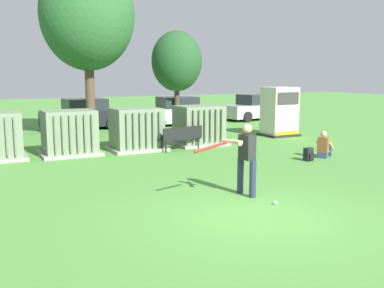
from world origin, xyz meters
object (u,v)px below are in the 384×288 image
at_px(park_bench, 182,137).
at_px(seated_spectator, 324,147).
at_px(backpack, 309,155).
at_px(generator_enclosure, 279,112).
at_px(parked_car_right_of_center, 176,112).
at_px(parked_car_rightmost, 255,108).
at_px(sports_ball, 275,203).
at_px(transformer_mid_east, 137,130).
at_px(batter, 245,156).
at_px(transformer_east, 199,126).
at_px(transformer_mid_west, 70,133).
at_px(parked_car_left_of_center, 83,115).

height_order(park_bench, seated_spectator, seated_spectator).
bearing_deg(backpack, generator_enclosure, 61.20).
xyz_separation_m(parked_car_right_of_center, parked_car_rightmost, (5.77, 0.42, 0.00)).
bearing_deg(sports_ball, parked_car_rightmost, 56.43).
xyz_separation_m(transformer_mid_east, batter, (0.08, -7.32, 0.19)).
bearing_deg(transformer_east, generator_enclosure, 8.15).
bearing_deg(park_bench, parked_car_rightmost, 41.96).
height_order(transformer_mid_west, generator_enclosure, generator_enclosure).
relative_size(sports_ball, parked_car_left_of_center, 0.02).
bearing_deg(batter, park_bench, 77.52).
distance_m(transformer_mid_west, sports_ball, 8.91).
xyz_separation_m(transformer_mid_west, batter, (2.59, -7.46, 0.19)).
xyz_separation_m(transformer_mid_west, parked_car_left_of_center, (2.24, 7.30, -0.04)).
bearing_deg(parked_car_left_of_center, generator_enclosure, -41.13).
bearing_deg(transformer_mid_west, parked_car_rightmost, 28.83).
relative_size(park_bench, backpack, 4.19).
bearing_deg(backpack, seated_spectator, 13.40).
distance_m(transformer_mid_east, transformer_east, 2.75).
distance_m(batter, seated_spectator, 5.99).
bearing_deg(park_bench, parked_car_left_of_center, 102.14).
distance_m(transformer_mid_east, sports_ball, 8.32).
xyz_separation_m(transformer_mid_west, parked_car_right_of_center, (7.43, 6.84, -0.04)).
xyz_separation_m(park_bench, backpack, (2.93, -3.84, -0.32)).
distance_m(generator_enclosure, park_bench, 6.14).
bearing_deg(transformer_east, transformer_mid_west, 179.12).
distance_m(transformer_mid_east, parked_car_rightmost, 13.00).
height_order(transformer_east, seated_spectator, transformer_east).
bearing_deg(parked_car_right_of_center, seated_spectator, -88.02).
xyz_separation_m(generator_enclosure, seated_spectator, (-2.10, -5.20, -0.76)).
relative_size(transformer_mid_east, parked_car_left_of_center, 0.49).
distance_m(generator_enclosure, parked_car_right_of_center, 6.75).
bearing_deg(parked_car_rightmost, transformer_mid_east, -145.27).
distance_m(transformer_mid_east, parked_car_left_of_center, 7.44).
bearing_deg(parked_car_left_of_center, transformer_mid_west, -107.09).
distance_m(transformer_mid_west, seated_spectator, 9.10).
height_order(park_bench, backpack, park_bench).
bearing_deg(backpack, transformer_mid_west, 145.25).
height_order(transformer_east, parked_car_rightmost, same).
bearing_deg(park_bench, transformer_mid_east, 150.86).
bearing_deg(parked_car_rightmost, generator_enclosure, -116.12).
xyz_separation_m(seated_spectator, backpack, (-0.88, -0.21, -0.16)).
xyz_separation_m(batter, parked_car_right_of_center, (4.84, 14.31, -0.22)).
distance_m(transformer_mid_west, parked_car_rightmost, 15.07).
bearing_deg(generator_enclosure, parked_car_rightmost, 63.88).
distance_m(batter, parked_car_rightmost, 18.15).
xyz_separation_m(generator_enclosure, parked_car_rightmost, (3.27, 6.68, -0.38)).
distance_m(transformer_mid_west, transformer_east, 5.26).
bearing_deg(transformer_east, sports_ball, -106.54).
relative_size(transformer_east, batter, 1.21).
relative_size(transformer_mid_west, backpack, 4.77).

